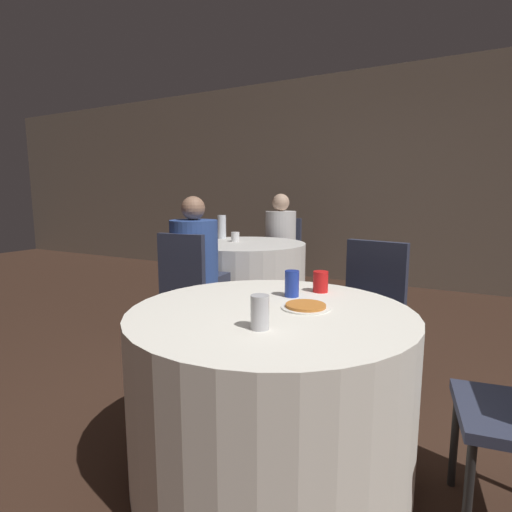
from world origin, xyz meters
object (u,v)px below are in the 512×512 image
at_px(table_near, 270,393).
at_px(pizza_plate_near, 306,306).
at_px(chair_far_south, 188,281).
at_px(bottle_far, 222,227).
at_px(table_far, 245,279).
at_px(chair_near_north, 369,302).
at_px(person_blue_shirt, 199,269).
at_px(soda_can_blue, 292,284).
at_px(person_white_shirt, 278,244).
at_px(chair_far_north, 283,249).
at_px(soda_can_silver, 260,312).

height_order(table_near, pizza_plate_near, pizza_plate_near).
height_order(chair_far_south, bottle_far, bottle_far).
relative_size(table_far, pizza_plate_near, 5.82).
xyz_separation_m(chair_near_north, person_blue_shirt, (-1.36, 0.12, 0.07)).
distance_m(table_far, bottle_far, 0.68).
bearing_deg(soda_can_blue, person_white_shirt, 116.21).
bearing_deg(pizza_plate_near, person_blue_shirt, 142.03).
bearing_deg(chair_near_north, person_blue_shirt, 5.98).
xyz_separation_m(chair_far_north, person_white_shirt, (0.01, -0.15, 0.08)).
relative_size(chair_far_south, soda_can_blue, 7.48).
bearing_deg(chair_near_north, table_near, 90.00).
distance_m(chair_far_south, person_white_shirt, 1.87).
distance_m(chair_near_north, chair_far_north, 2.47).
bearing_deg(person_blue_shirt, table_near, -47.86).
bearing_deg(table_near, chair_far_north, 113.36).
distance_m(table_far, person_white_shirt, 0.90).
bearing_deg(table_near, table_far, 122.50).
distance_m(person_white_shirt, bottle_far, 0.77).
relative_size(chair_far_north, soda_can_blue, 7.48).
relative_size(person_blue_shirt, soda_can_silver, 9.70).
relative_size(chair_far_south, pizza_plate_near, 4.44).
distance_m(chair_far_south, soda_can_silver, 1.72).
xyz_separation_m(person_blue_shirt, pizza_plate_near, (1.29, -1.01, 0.12)).
bearing_deg(bottle_far, person_white_shirt, 58.54).
xyz_separation_m(chair_far_north, bottle_far, (-0.38, -0.78, 0.31)).
bearing_deg(soda_can_blue, table_near, -87.33).
distance_m(chair_near_north, chair_far_south, 1.35).
bearing_deg(soda_can_silver, table_near, 106.72).
height_order(table_far, chair_near_north, chair_near_north).
bearing_deg(table_near, chair_far_south, 140.86).
bearing_deg(pizza_plate_near, chair_far_south, 146.28).
relative_size(chair_near_north, soda_can_silver, 7.48).
height_order(pizza_plate_near, bottle_far, bottle_far).
relative_size(chair_near_north, soda_can_blue, 7.48).
relative_size(chair_near_north, chair_far_south, 1.00).
relative_size(chair_far_north, chair_far_south, 1.00).
distance_m(person_blue_shirt, soda_can_blue, 1.45).
distance_m(person_white_shirt, person_blue_shirt, 1.71).
bearing_deg(person_white_shirt, person_blue_shirt, 91.35).
height_order(table_near, table_far, same).
relative_size(table_near, person_white_shirt, 0.97).
distance_m(chair_far_north, chair_far_south, 2.02).
bearing_deg(table_far, soda_can_silver, -58.96).
relative_size(chair_near_north, chair_far_north, 1.00).
relative_size(pizza_plate_near, soda_can_blue, 1.68).
bearing_deg(chair_far_south, bottle_far, 107.10).
bearing_deg(chair_far_north, soda_can_blue, 112.95).
bearing_deg(pizza_plate_near, chair_near_north, 85.41).
distance_m(chair_near_north, bottle_far, 2.22).
bearing_deg(pizza_plate_near, table_far, 126.17).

